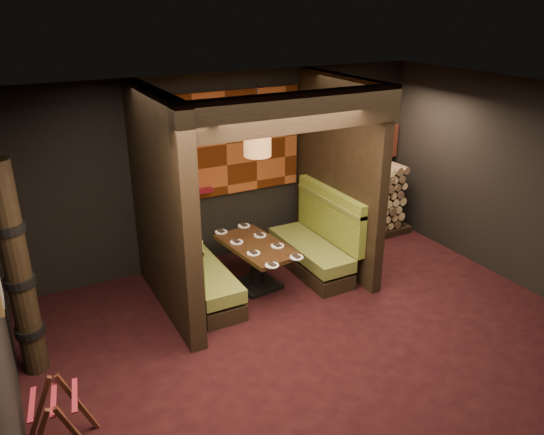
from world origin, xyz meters
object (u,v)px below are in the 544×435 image
Objects in this scene: totem_column at (18,274)px; firewood_stack at (362,202)px; pendant_lamp at (257,139)px; dining_table at (257,259)px; luggage_rack at (58,421)px; booth_bench_right at (316,245)px; booth_bench_left at (196,273)px.

firewood_stack is (5.33, 1.25, -0.57)m from totem_column.
pendant_lamp is 0.38× the size of totem_column.
firewood_stack reaches higher than dining_table.
pendant_lamp is 3.86m from luggage_rack.
booth_bench_right is at bearing 3.28° from dining_table.
totem_column is at bearing -171.53° from pendant_lamp.
firewood_stack is (2.37, 0.76, 0.18)m from dining_table.
luggage_rack is at bearing -153.71° from booth_bench_right.
dining_table is at bearing 32.92° from luggage_rack.
booth_bench_left is 2.30m from totem_column.
totem_column is at bearing 93.32° from luggage_rack.
pendant_lamp is (-0.00, -0.05, 1.73)m from dining_table.
pendant_lamp reaches higher than firewood_stack.
totem_column is (-0.08, 1.38, 0.82)m from luggage_rack.
luggage_rack is at bearing -86.68° from totem_column.
luggage_rack is (-2.89, -1.82, -1.79)m from pendant_lamp.
pendant_lamp is at bearing -90.00° from dining_table.
totem_column reaches higher than firewood_stack.
booth_bench_right is 2.03m from pendant_lamp.
booth_bench_right is at bearing 0.00° from booth_bench_left.
booth_bench_right is 4.10m from totem_column.
dining_table is at bearing -162.24° from firewood_stack.
booth_bench_left reaches higher than dining_table.
totem_column is at bearing -165.25° from booth_bench_left.
booth_bench_right is 4.35m from luggage_rack.
booth_bench_left is at bearing 14.75° from totem_column.
dining_table is (0.88, -0.06, 0.03)m from booth_bench_left.
firewood_stack is at bearing 27.35° from booth_bench_right.
luggage_rack is 0.42× the size of firewood_stack.
dining_table is 1.80× the size of luggage_rack.
booth_bench_right is 2.18× the size of luggage_rack.
booth_bench_left is 2.18× the size of luggage_rack.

